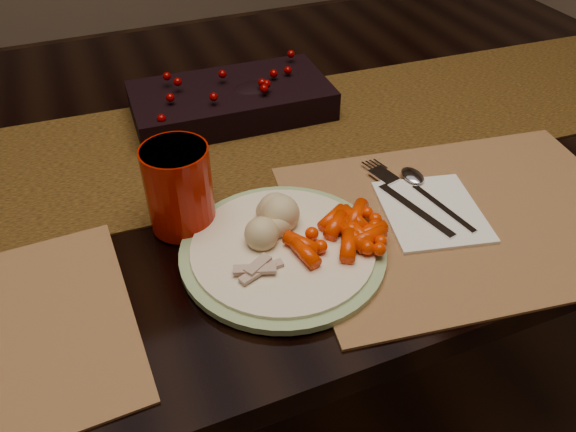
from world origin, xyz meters
name	(u,v)px	position (x,y,z in m)	size (l,w,h in m)	color
floor	(258,384)	(0.00, 0.00, 0.00)	(5.00, 5.00, 0.00)	black
dining_table	(252,283)	(0.00, 0.00, 0.38)	(1.80, 1.00, 0.75)	black
table_runner	(264,136)	(0.03, -0.03, 0.75)	(1.64, 0.34, 0.00)	#361C0A
centerpiece	(231,96)	(0.00, 0.06, 0.79)	(0.34, 0.17, 0.07)	black
placemat_main	(466,216)	(0.21, -0.33, 0.75)	(0.47, 0.35, 0.00)	#8B5F3F
dinner_plate	(283,250)	(-0.05, -0.31, 0.76)	(0.26, 0.26, 0.01)	#F8E8C8
baby_carrots	(334,237)	(0.01, -0.33, 0.78)	(0.11, 0.09, 0.02)	red
mashed_potatoes	(270,213)	(-0.05, -0.27, 0.79)	(0.09, 0.08, 0.05)	beige
turkey_shreds	(266,271)	(-0.09, -0.35, 0.78)	(0.06, 0.05, 0.01)	beige
napkin	(432,211)	(0.17, -0.31, 0.76)	(0.13, 0.15, 0.01)	white
fork	(407,201)	(0.15, -0.28, 0.76)	(0.03, 0.17, 0.00)	white
spoon	(433,198)	(0.18, -0.29, 0.76)	(0.03, 0.15, 0.00)	white
red_cup	(179,188)	(-0.15, -0.20, 0.81)	(0.09, 0.09, 0.12)	#940D00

